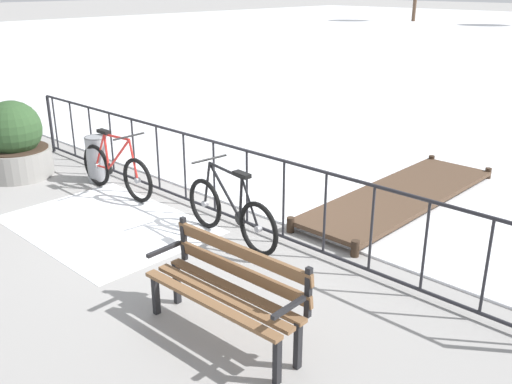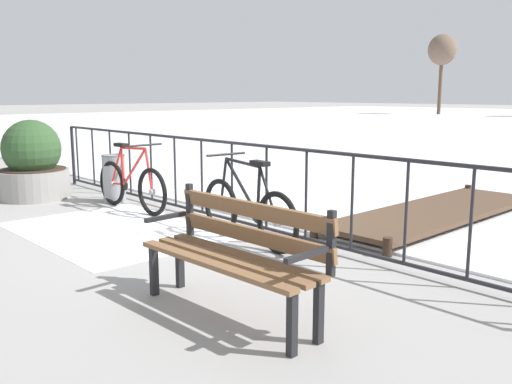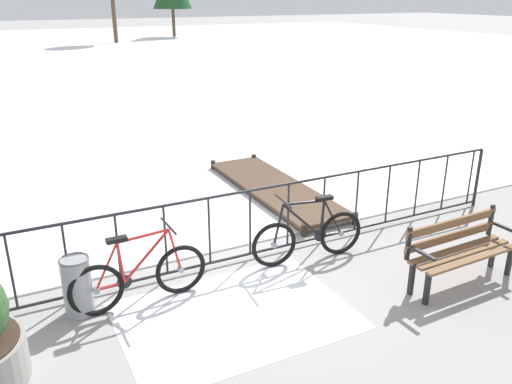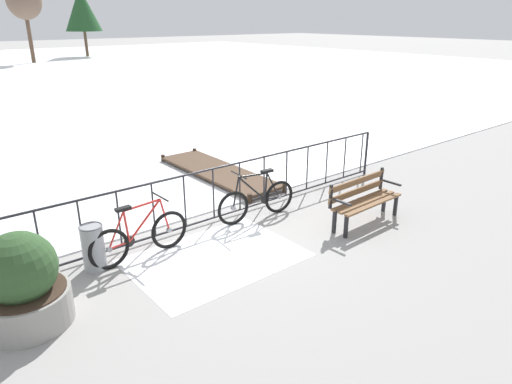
% 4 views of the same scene
% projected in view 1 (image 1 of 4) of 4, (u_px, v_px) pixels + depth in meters
% --- Properties ---
extents(ground_plane, '(160.00, 160.00, 0.00)m').
position_uv_depth(ground_plane, '(215.00, 215.00, 7.78)').
color(ground_plane, gray).
extents(snow_patch, '(2.68, 1.92, 0.01)m').
position_uv_depth(snow_patch, '(107.00, 224.00, 7.49)').
color(snow_patch, white).
rests_on(snow_patch, ground).
extents(railing_fence, '(9.06, 0.06, 1.07)m').
position_uv_depth(railing_fence, '(214.00, 177.00, 7.59)').
color(railing_fence, '#232328').
rests_on(railing_fence, ground).
extents(bicycle_near_railing, '(1.71, 0.52, 0.97)m').
position_uv_depth(bicycle_near_railing, '(230.00, 213.00, 6.92)').
color(bicycle_near_railing, black).
rests_on(bicycle_near_railing, ground).
extents(bicycle_second, '(1.71, 0.52, 0.97)m').
position_uv_depth(bicycle_second, '(116.00, 170.00, 8.47)').
color(bicycle_second, black).
rests_on(bicycle_second, ground).
extents(park_bench, '(1.61, 0.53, 0.89)m').
position_uv_depth(park_bench, '(229.00, 284.00, 5.01)').
color(park_bench, brown).
rests_on(park_bench, ground).
extents(planter_with_shrub, '(1.09, 1.09, 1.25)m').
position_uv_depth(planter_with_shrub, '(15.00, 143.00, 9.17)').
color(planter_with_shrub, gray).
rests_on(planter_with_shrub, ground).
extents(trash_bin, '(0.35, 0.35, 0.73)m').
position_uv_depth(trash_bin, '(97.00, 158.00, 9.01)').
color(trash_bin, gray).
rests_on(trash_bin, ground).
extents(wooden_dock, '(1.10, 3.84, 0.20)m').
position_uv_depth(wooden_dock, '(401.00, 195.00, 8.18)').
color(wooden_dock, '#4C3828').
rests_on(wooden_dock, ground).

